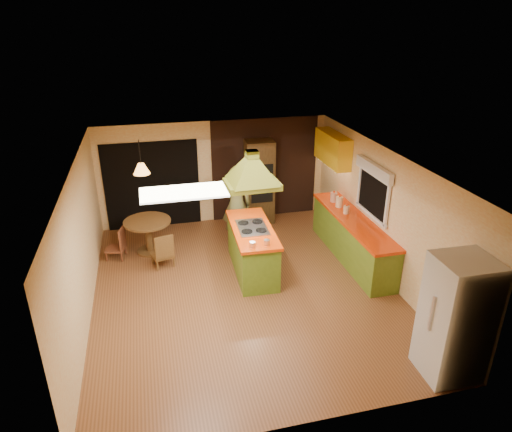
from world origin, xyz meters
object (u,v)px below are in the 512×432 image
object	(u,v)px
kitchen_island	(252,249)
dining_table	(148,230)
wall_oven	(259,182)
refrigerator	(456,318)
canister_large	(339,202)
man	(236,205)

from	to	relation	value
kitchen_island	dining_table	xyz separation A→B (m)	(-1.99, 1.30, 0.04)
wall_oven	refrigerator	bearing A→B (deg)	-74.33
refrigerator	canister_large	size ratio (longest dim) A/B	8.06
kitchen_island	refrigerator	distance (m)	4.03
refrigerator	canister_large	distance (m)	4.10
man	refrigerator	world-z (taller)	refrigerator
kitchen_island	wall_oven	distance (m)	2.53
dining_table	canister_large	world-z (taller)	canister_large
kitchen_island	dining_table	bearing A→B (deg)	149.14
man	refrigerator	distance (m)	5.19
canister_large	refrigerator	bearing A→B (deg)	-90.48
kitchen_island	wall_oven	xyz separation A→B (m)	(0.73, 2.36, 0.54)
refrigerator	dining_table	world-z (taller)	refrigerator
dining_table	refrigerator	bearing A→B (deg)	-49.45
canister_large	wall_oven	bearing A→B (deg)	128.82
wall_oven	canister_large	world-z (taller)	wall_oven
man	wall_oven	size ratio (longest dim) A/B	0.89
kitchen_island	canister_large	size ratio (longest dim) A/B	8.48
wall_oven	kitchen_island	bearing A→B (deg)	-104.53
kitchen_island	wall_oven	world-z (taller)	wall_oven
man	wall_oven	distance (m)	1.31
refrigerator	man	bearing A→B (deg)	115.57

